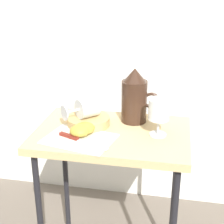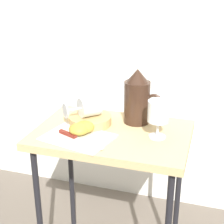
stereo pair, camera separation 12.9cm
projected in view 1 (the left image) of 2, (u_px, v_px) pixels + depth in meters
curtain_drape at (136, 3)px, 1.75m from camera, size 2.40×0.03×2.29m
table at (112, 150)px, 1.35m from camera, size 0.59×0.40×0.72m
linen_napkin at (80, 139)px, 1.26m from camera, size 0.28×0.23×0.00m
basket_tray at (88, 121)px, 1.37m from camera, size 0.17×0.17×0.03m
pitcher at (134, 100)px, 1.38m from camera, size 0.16×0.10×0.22m
wine_glass_upright at (159, 112)px, 1.25m from camera, size 0.08×0.08×0.14m
wine_glass_tipped_near at (87, 108)px, 1.35m from camera, size 0.15×0.15×0.08m
apple_half_left at (80, 131)px, 1.27m from camera, size 0.08×0.08×0.04m
apple_half_right at (85, 128)px, 1.29m from camera, size 0.08×0.08×0.04m
knife at (76, 139)px, 1.24m from camera, size 0.20×0.10×0.01m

